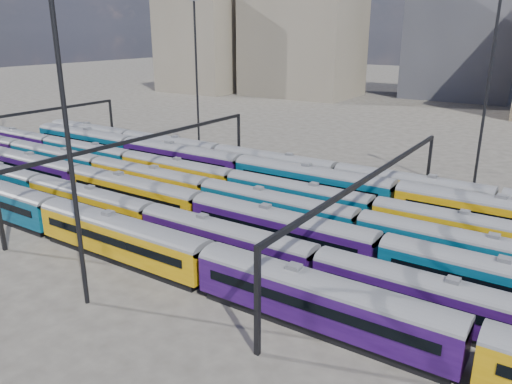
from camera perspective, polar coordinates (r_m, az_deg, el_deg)
The scene contains 14 objects.
ground at distance 54.91m, azimuth 2.96°, elevation -4.16°, with size 500.00×500.00×0.00m, color #3B3732.
rake_0 at distance 48.34m, azimuth -15.18°, elevation -4.61°, with size 102.76×3.01×5.07m.
rake_1 at distance 41.86m, azimuth 6.96°, elevation -8.07°, with size 113.79×2.78×4.66m.
rake_2 at distance 60.93m, azimuth -13.85°, elevation 0.22°, with size 141.41×2.95×4.97m.
rake_3 at distance 54.42m, azimuth 2.24°, elevation -1.56°, with size 134.68×2.82×4.73m.
rake_4 at distance 63.46m, azimuth -2.78°, elevation 1.29°, with size 112.59×2.75×4.61m.
rake_5 at distance 59.11m, azimuth 15.72°, elevation -0.29°, with size 130.01×3.17×5.35m.
rake_6 at distance 66.97m, azimuth 9.14°, elevation 2.09°, with size 118.02×2.88×4.84m.
gantry_0 at distance 88.58m, azimuth -26.21°, elevation 7.22°, with size 0.35×40.35×8.03m.
gantry_1 at distance 64.85m, azimuth -12.37°, elevation 5.25°, with size 0.35×40.35×8.03m.
gantry_2 at distance 48.62m, azimuth 13.27°, elevation 0.86°, with size 0.35×40.35×8.03m.
mast_1 at distance 86.48m, azimuth -6.82°, elevation 13.52°, with size 1.40×0.50×25.60m.
mast_2 at distance 38.28m, azimuth -20.81°, elevation 6.61°, with size 1.40×0.50×25.60m.
mast_3 at distance 68.98m, azimuth 24.97°, elevation 10.81°, with size 1.40×0.50×25.60m.
Camera 1 is at (25.69, -43.79, 20.92)m, focal length 35.00 mm.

